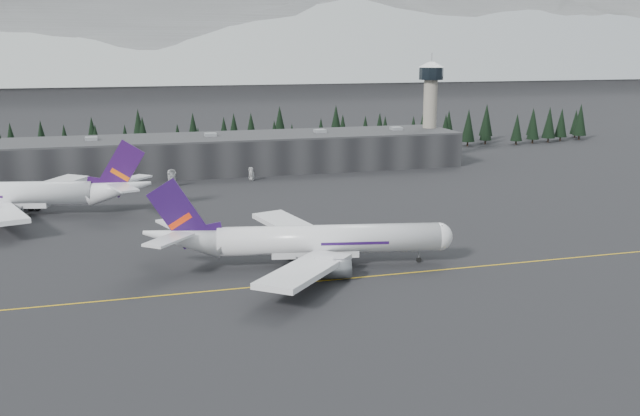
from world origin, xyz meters
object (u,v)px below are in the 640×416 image
object	(u,v)px
gse_vehicle_b	(252,178)
jet_main	(302,241)
jet_parked	(22,194)
gse_vehicle_a	(172,184)
terminal	(239,153)
control_tower	(430,100)

from	to	relation	value
gse_vehicle_b	jet_main	bearing A→B (deg)	-35.23
jet_parked	gse_vehicle_a	bearing A→B (deg)	-132.78
gse_vehicle_a	terminal	bearing A→B (deg)	37.10
jet_parked	gse_vehicle_b	xyz separation A→B (m)	(67.03, 31.90, -4.80)
control_tower	gse_vehicle_a	xyz separation A→B (m)	(-100.77, -27.26, -22.64)
jet_parked	terminal	bearing A→B (deg)	-129.45
jet_main	jet_parked	distance (m)	86.91
jet_parked	gse_vehicle_a	xyz separation A→B (m)	(40.74, 28.78, -4.79)
control_tower	jet_main	xyz separation A→B (m)	(-82.04, -119.41, -18.20)
jet_parked	jet_main	bearing A→B (deg)	145.17
terminal	gse_vehicle_b	distance (m)	21.86
control_tower	jet_main	world-z (taller)	control_tower
gse_vehicle_b	control_tower	bearing A→B (deg)	77.26
gse_vehicle_a	gse_vehicle_b	bearing A→B (deg)	0.59
jet_main	gse_vehicle_b	xyz separation A→B (m)	(7.55, 95.27, -4.44)
gse_vehicle_b	jet_parked	bearing A→B (deg)	-95.25
terminal	jet_main	xyz separation A→B (m)	(-7.04, -116.41, -1.09)
terminal	gse_vehicle_a	world-z (taller)	terminal
terminal	jet_main	distance (m)	116.63
jet_parked	gse_vehicle_a	distance (m)	50.11
gse_vehicle_a	gse_vehicle_b	distance (m)	26.47
jet_main	control_tower	bearing A→B (deg)	66.49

